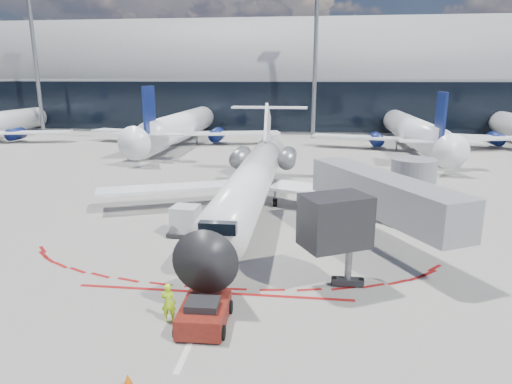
# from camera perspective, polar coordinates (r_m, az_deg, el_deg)

# --- Properties ---
(ground) EXTENTS (260.00, 260.00, 0.00)m
(ground) POSITION_cam_1_polar(r_m,az_deg,el_deg) (33.98, -1.32, -3.76)
(ground) COLOR slate
(ground) RESTS_ON ground
(apron_centerline) EXTENTS (0.25, 40.00, 0.01)m
(apron_centerline) POSITION_cam_1_polar(r_m,az_deg,el_deg) (35.87, -0.87, -2.77)
(apron_centerline) COLOR silver
(apron_centerline) RESTS_ON ground
(apron_stop_bar) EXTENTS (14.00, 0.25, 0.01)m
(apron_stop_bar) POSITION_cam_1_polar(r_m,az_deg,el_deg) (23.48, -5.39, -12.41)
(apron_stop_bar) COLOR maroon
(apron_stop_bar) RESTS_ON ground
(terminal_building) EXTENTS (150.00, 24.15, 24.00)m
(terminal_building) POSITION_cam_1_polar(r_m,az_deg,el_deg) (97.08, 4.23, 13.09)
(terminal_building) COLOR gray
(terminal_building) RESTS_ON ground
(jet_bridge) EXTENTS (10.03, 15.20, 4.90)m
(jet_bridge) POSITION_cam_1_polar(r_m,az_deg,el_deg) (30.36, 16.42, -0.65)
(jet_bridge) COLOR gray
(jet_bridge) RESTS_ON ground
(light_mast_west) EXTENTS (0.70, 0.70, 25.00)m
(light_mast_west) POSITION_cam_1_polar(r_m,az_deg,el_deg) (94.14, -25.80, 14.14)
(light_mast_west) COLOR slate
(light_mast_west) RESTS_ON ground
(light_mast_centre) EXTENTS (0.70, 0.70, 25.00)m
(light_mast_centre) POSITION_cam_1_polar(r_m,az_deg,el_deg) (80.00, 7.39, 15.61)
(light_mast_centre) COLOR slate
(light_mast_centre) RESTS_ON ground
(regional_jet) EXTENTS (25.69, 31.68, 7.93)m
(regional_jet) POSITION_cam_1_polar(r_m,az_deg,el_deg) (36.03, -0.39, 1.67)
(regional_jet) COLOR white
(regional_jet) RESTS_ON ground
(pushback_tug) EXTENTS (2.21, 5.01, 1.29)m
(pushback_tug) POSITION_cam_1_polar(r_m,az_deg,el_deg) (20.55, -6.49, -14.81)
(pushback_tug) COLOR #55110C
(pushback_tug) RESTS_ON ground
(ramp_worker) EXTENTS (0.70, 0.49, 1.82)m
(ramp_worker) POSITION_cam_1_polar(r_m,az_deg,el_deg) (20.89, -10.90, -13.42)
(ramp_worker) COLOR #BCFF1A
(ramp_worker) RESTS_ON ground
(uld_container) EXTENTS (2.33, 2.03, 2.05)m
(uld_container) POSITION_cam_1_polar(r_m,az_deg,el_deg) (31.28, -8.78, -3.59)
(uld_container) COLOR black
(uld_container) RESTS_ON ground
(safety_cone_right) EXTENTS (0.41, 0.41, 0.56)m
(safety_cone_right) POSITION_cam_1_polar(r_m,az_deg,el_deg) (17.67, -15.70, -21.80)
(safety_cone_right) COLOR #E75B04
(safety_cone_right) RESTS_ON ground
(bg_airliner_1) EXTENTS (36.07, 38.19, 11.67)m
(bg_airliner_1) POSITION_cam_1_polar(r_m,az_deg,el_deg) (74.31, -9.12, 10.51)
(bg_airliner_1) COLOR white
(bg_airliner_1) RESTS_ON ground
(bg_airliner_2) EXTENTS (33.97, 35.96, 10.99)m
(bg_airliner_2) POSITION_cam_1_polar(r_m,az_deg,el_deg) (71.17, 19.08, 9.48)
(bg_airliner_2) COLOR white
(bg_airliner_2) RESTS_ON ground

